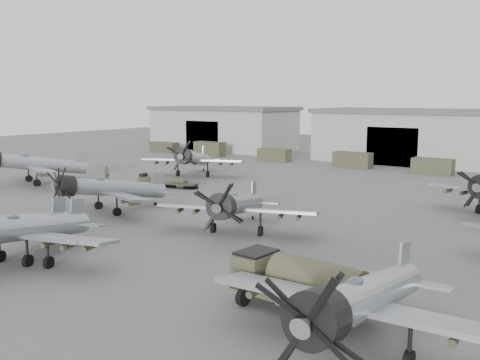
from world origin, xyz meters
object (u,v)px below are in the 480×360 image
object	(u,v)px
tug_trailer	(160,182)
ground_crew	(107,173)
aircraft_near_2	(360,301)
aircraft_far_0	(192,158)
aircraft_mid_1	(105,188)
aircraft_extra_133	(20,230)
aircraft_near_1	(0,229)
fuel_tanker	(299,280)
aircraft_mid_0	(31,164)
aircraft_mid_2	(236,205)

from	to	relation	value
tug_trailer	ground_crew	size ratio (longest dim) A/B	4.14
aircraft_near_2	aircraft_far_0	world-z (taller)	aircraft_far_0
aircraft_mid_1	aircraft_far_0	distance (m)	23.40
aircraft_mid_1	aircraft_extra_133	distance (m)	15.87
aircraft_near_2	tug_trailer	world-z (taller)	aircraft_near_2
aircraft_near_1	fuel_tanker	size ratio (longest dim) A/B	1.72
aircraft_mid_1	ground_crew	xyz separation A→B (m)	(-15.29, 13.17, -1.34)
aircraft_extra_133	fuel_tanker	distance (m)	18.30
fuel_tanker	aircraft_far_0	bearing A→B (deg)	141.47
aircraft_mid_0	aircraft_extra_133	world-z (taller)	aircraft_mid_0
aircraft_near_2	aircraft_far_0	bearing A→B (deg)	135.86
aircraft_mid_0	aircraft_mid_1	distance (m)	21.21
aircraft_near_1	aircraft_far_0	bearing A→B (deg)	96.64
aircraft_near_2	aircraft_mid_1	distance (m)	32.85
aircraft_mid_2	aircraft_near_2	bearing A→B (deg)	-60.21
aircraft_near_2	tug_trailer	size ratio (longest dim) A/B	1.77
aircraft_mid_2	ground_crew	world-z (taller)	aircraft_mid_2
aircraft_mid_2	aircraft_far_0	size ratio (longest dim) A/B	0.94
aircraft_mid_1	aircraft_mid_2	distance (m)	14.51
aircraft_near_2	aircraft_mid_0	world-z (taller)	aircraft_mid_0
aircraft_extra_133	ground_crew	xyz separation A→B (m)	(-23.33, 26.84, -1.39)
aircraft_far_0	aircraft_near_2	bearing A→B (deg)	-66.70
aircraft_near_1	ground_crew	distance (m)	35.12
aircraft_mid_1	aircraft_mid_0	bearing A→B (deg)	178.66
aircraft_extra_133	ground_crew	bearing A→B (deg)	115.17
fuel_tanker	tug_trailer	size ratio (longest dim) A/B	0.97
aircraft_extra_133	aircraft_mid_0	bearing A→B (deg)	129.95
aircraft_near_1	fuel_tanker	xyz separation A→B (m)	(19.28, 4.31, -0.71)
aircraft_extra_133	ground_crew	distance (m)	35.60
aircraft_far_0	aircraft_extra_133	xyz separation A→B (m)	(16.32, -35.56, -0.19)
aircraft_extra_133	ground_crew	size ratio (longest dim) A/B	6.92
aircraft_far_0	aircraft_near_1	bearing A→B (deg)	-92.35
aircraft_mid_0	aircraft_mid_2	world-z (taller)	aircraft_mid_0
aircraft_mid_0	aircraft_far_0	distance (m)	20.25
aircraft_near_2	ground_crew	bearing A→B (deg)	148.17
aircraft_mid_2	aircraft_extra_133	size ratio (longest dim) A/B	0.99
aircraft_far_0	ground_crew	size ratio (longest dim) A/B	7.28
aircraft_mid_2	fuel_tanker	xyz separation A→B (m)	(11.43, -10.45, -0.70)
aircraft_near_1	fuel_tanker	world-z (taller)	aircraft_near_1
ground_crew	aircraft_mid_0	bearing A→B (deg)	169.01
aircraft_near_1	aircraft_mid_1	bearing A→B (deg)	99.27
tug_trailer	aircraft_near_2	bearing A→B (deg)	-47.94
aircraft_mid_1	aircraft_extra_133	bearing A→B (deg)	-45.31
aircraft_near_1	tug_trailer	distance (m)	30.67
aircraft_mid_2	aircraft_far_0	bearing A→B (deg)	116.63
aircraft_mid_1	aircraft_extra_133	xyz separation A→B (m)	(8.05, -13.68, 0.05)
tug_trailer	fuel_tanker	bearing A→B (deg)	-48.34
tug_trailer	aircraft_mid_1	bearing A→B (deg)	-77.56
aircraft_near_2	aircraft_mid_0	xyz separation A→B (m)	(-50.72, 18.39, 0.07)
aircraft_far_0	aircraft_mid_1	bearing A→B (deg)	-94.11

